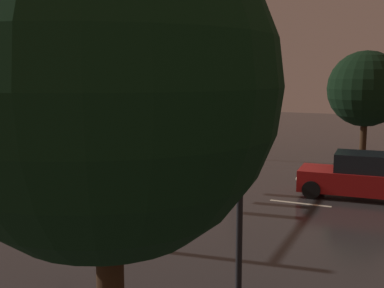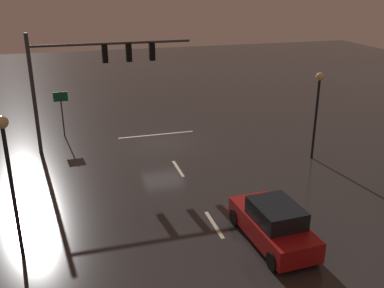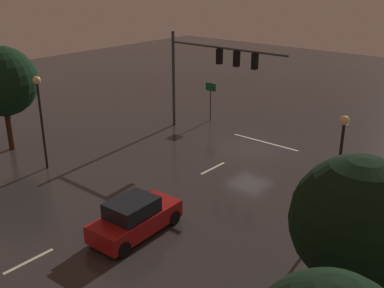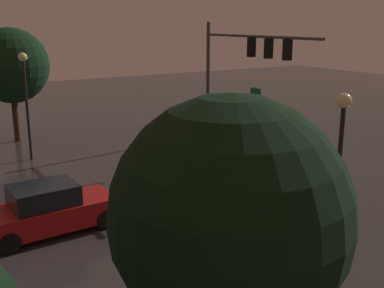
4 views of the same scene
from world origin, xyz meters
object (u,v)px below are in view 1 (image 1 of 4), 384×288
object	(u,v)px
street_lamp_right_kerb	(241,115)
tree_right_far	(105,87)
car_approaching	(360,177)
tree_left_near	(366,89)
street_lamp_left_kerb	(234,95)

from	to	relation	value
street_lamp_right_kerb	tree_right_far	xyz separation A→B (m)	(4.42, -0.27, 0.68)
car_approaching	tree_left_near	bearing A→B (deg)	-175.60
tree_left_near	street_lamp_right_kerb	bearing A→B (deg)	-2.73
street_lamp_right_kerb	tree_right_far	size ratio (longest dim) A/B	0.82
car_approaching	street_lamp_right_kerb	xyz separation A→B (m)	(9.25, -1.59, 2.99)
car_approaching	tree_left_near	xyz separation A→B (m)	(-9.20, -0.71, 2.98)
car_approaching	tree_right_far	world-z (taller)	tree_right_far
car_approaching	street_lamp_left_kerb	xyz separation A→B (m)	(-5.98, -7.13, 2.67)
street_lamp_left_kerb	tree_left_near	world-z (taller)	tree_left_near
street_lamp_right_kerb	tree_left_near	world-z (taller)	tree_left_near
street_lamp_left_kerb	tree_right_far	world-z (taller)	tree_right_far
street_lamp_left_kerb	tree_left_near	size ratio (longest dim) A/B	0.84
street_lamp_right_kerb	car_approaching	bearing A→B (deg)	170.27
street_lamp_left_kerb	tree_right_far	bearing A→B (deg)	15.05
car_approaching	street_lamp_right_kerb	size ratio (longest dim) A/B	0.81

